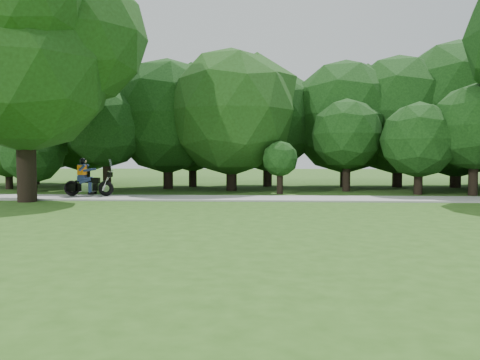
{
  "coord_description": "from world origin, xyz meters",
  "views": [
    {
      "loc": [
        -1.73,
        -10.26,
        1.71
      ],
      "look_at": [
        -2.42,
        2.68,
        1.03
      ],
      "focal_mm": 35.0,
      "sensor_mm": 36.0,
      "label": 1
    }
  ],
  "objects": [
    {
      "name": "big_tree_west",
      "position": [
        -10.54,
        6.85,
        5.76
      ],
      "size": [
        8.64,
        6.56,
        9.96
      ],
      "color": "black",
      "rests_on": "ground"
    },
    {
      "name": "ground",
      "position": [
        0.0,
        0.0,
        0.0
      ],
      "size": [
        100.0,
        100.0,
        0.0
      ],
      "primitive_type": "plane",
      "color": "#2B5016",
      "rests_on": "ground"
    },
    {
      "name": "touring_motorcycle",
      "position": [
        -9.0,
        8.32,
        0.62
      ],
      "size": [
        2.04,
        0.6,
        1.55
      ],
      "rotation": [
        0.0,
        0.0,
        0.03
      ],
      "color": "black",
      "rests_on": "walkway"
    },
    {
      "name": "tree_line",
      "position": [
        1.67,
        14.77,
        3.72
      ],
      "size": [
        40.89,
        11.95,
        7.83
      ],
      "color": "black",
      "rests_on": "ground"
    },
    {
      "name": "walkway",
      "position": [
        0.0,
        8.0,
        0.03
      ],
      "size": [
        60.0,
        2.2,
        0.06
      ],
      "primitive_type": "cube",
      "color": "#969691",
      "rests_on": "ground"
    }
  ]
}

